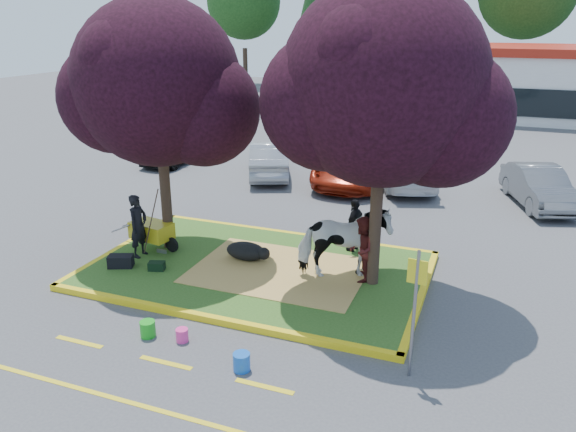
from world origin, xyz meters
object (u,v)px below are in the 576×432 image
(bucket_blue, at_px, (242,362))
(car_silver, at_px, (269,159))
(bucket_green, at_px, (148,329))
(sign_post, at_px, (415,301))
(bucket_pink, at_px, (182,335))
(cow, at_px, (344,243))
(calf, at_px, (246,251))
(wheelbarrow, at_px, (152,231))
(handler, at_px, (138,226))
(car_black, at_px, (176,147))

(bucket_blue, xyz_separation_m, car_silver, (-4.67, 12.47, 0.53))
(bucket_green, xyz_separation_m, car_silver, (-2.40, 12.10, 0.54))
(bucket_blue, distance_m, car_silver, 13.33)
(sign_post, xyz_separation_m, bucket_pink, (-4.40, -0.47, -1.37))
(cow, xyz_separation_m, bucket_green, (-3.01, -3.74, -0.89))
(bucket_blue, bearing_deg, car_silver, 110.51)
(car_silver, bearing_deg, calf, 86.30)
(wheelbarrow, bearing_deg, bucket_blue, -31.20)
(sign_post, xyz_separation_m, bucket_blue, (-2.88, -0.92, -1.33))
(handler, height_order, car_black, handler)
(handler, height_order, car_silver, handler)
(cow, relative_size, car_black, 0.53)
(car_silver, bearing_deg, wheelbarrow, 68.45)
(sign_post, xyz_separation_m, bucket_green, (-5.14, -0.55, -1.33))
(wheelbarrow, bearing_deg, bucket_green, -47.70)
(cow, distance_m, wheelbarrow, 5.30)
(sign_post, distance_m, car_silver, 13.82)
(cow, relative_size, wheelbarrow, 1.07)
(bucket_pink, bearing_deg, car_black, 121.86)
(calf, distance_m, bucket_green, 3.89)
(bucket_blue, bearing_deg, handler, 142.79)
(handler, height_order, bucket_blue, handler)
(cow, distance_m, car_black, 13.60)
(handler, height_order, bucket_green, handler)
(calf, bearing_deg, car_silver, 133.71)
(cow, height_order, bucket_green, cow)
(bucket_blue, relative_size, car_black, 0.08)
(wheelbarrow, bearing_deg, cow, 11.37)
(sign_post, bearing_deg, calf, 153.37)
(calf, bearing_deg, sign_post, -9.86)
(wheelbarrow, relative_size, car_silver, 0.47)
(bucket_pink, distance_m, bucket_blue, 1.59)
(bucket_pink, relative_size, bucket_blue, 0.78)
(calf, xyz_separation_m, handler, (-2.70, -0.76, 0.60))
(cow, relative_size, sign_post, 0.87)
(bucket_pink, height_order, bucket_blue, bucket_blue)
(calf, height_order, handler, handler)
(bucket_green, distance_m, bucket_blue, 2.29)
(sign_post, xyz_separation_m, car_silver, (-7.55, 11.55, -0.80))
(bucket_green, bearing_deg, cow, 51.18)
(calf, distance_m, bucket_pink, 3.80)
(cow, relative_size, bucket_pink, 7.98)
(cow, xyz_separation_m, calf, (-2.62, 0.13, -0.67))
(cow, xyz_separation_m, car_silver, (-5.41, 8.36, -0.35))
(bucket_green, bearing_deg, car_silver, 101.23)
(bucket_pink, bearing_deg, cow, 58.15)
(sign_post, bearing_deg, car_silver, 131.39)
(cow, relative_size, handler, 1.28)
(calf, relative_size, car_black, 0.27)
(bucket_green, bearing_deg, calf, 84.32)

